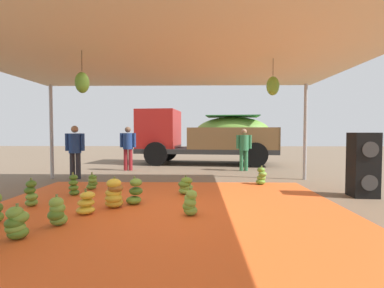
{
  "coord_description": "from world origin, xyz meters",
  "views": [
    {
      "loc": [
        0.63,
        -5.12,
        1.42
      ],
      "look_at": [
        0.48,
        1.91,
        1.12
      ],
      "focal_mm": 26.4,
      "sensor_mm": 36.0,
      "label": 1
    }
  ],
  "objects_px": {
    "banana_bunch_7": "(17,224)",
    "banana_bunch_9": "(74,186)",
    "banana_bunch_10": "(31,194)",
    "banana_bunch_8": "(86,204)",
    "banana_bunch_2": "(261,176)",
    "banana_bunch_5": "(135,192)",
    "worker_1": "(75,148)",
    "worker_2": "(244,146)",
    "speaker_stack": "(363,165)",
    "cargo_truck_main": "(204,135)",
    "banana_bunch_11": "(57,212)",
    "banana_bunch_1": "(190,203)",
    "worker_0": "(128,145)",
    "banana_bunch_3": "(186,186)",
    "banana_bunch_4": "(92,182)",
    "banana_bunch_12": "(114,194)"
  },
  "relations": [
    {
      "from": "banana_bunch_3",
      "to": "banana_bunch_2",
      "type": "bearing_deg",
      "value": 31.99
    },
    {
      "from": "banana_bunch_4",
      "to": "banana_bunch_11",
      "type": "distance_m",
      "value": 2.73
    },
    {
      "from": "banana_bunch_2",
      "to": "banana_bunch_10",
      "type": "distance_m",
      "value": 5.4
    },
    {
      "from": "banana_bunch_2",
      "to": "banana_bunch_12",
      "type": "relative_size",
      "value": 0.87
    },
    {
      "from": "banana_bunch_10",
      "to": "speaker_stack",
      "type": "xyz_separation_m",
      "value": [
        6.75,
        0.99,
        0.46
      ]
    },
    {
      "from": "banana_bunch_5",
      "to": "worker_0",
      "type": "height_order",
      "value": "worker_0"
    },
    {
      "from": "banana_bunch_2",
      "to": "banana_bunch_8",
      "type": "xyz_separation_m",
      "value": [
        -3.63,
        -2.8,
        -0.04
      ]
    },
    {
      "from": "banana_bunch_8",
      "to": "banana_bunch_1",
      "type": "bearing_deg",
      "value": -1.59
    },
    {
      "from": "banana_bunch_1",
      "to": "banana_bunch_4",
      "type": "bearing_deg",
      "value": 139.57
    },
    {
      "from": "banana_bunch_11",
      "to": "worker_2",
      "type": "xyz_separation_m",
      "value": [
        3.78,
        6.17,
        0.68
      ]
    },
    {
      "from": "banana_bunch_1",
      "to": "banana_bunch_2",
      "type": "height_order",
      "value": "banana_bunch_2"
    },
    {
      "from": "banana_bunch_7",
      "to": "worker_0",
      "type": "xyz_separation_m",
      "value": [
        -0.19,
        6.7,
        0.73
      ]
    },
    {
      "from": "banana_bunch_2",
      "to": "banana_bunch_8",
      "type": "distance_m",
      "value": 4.58
    },
    {
      "from": "banana_bunch_1",
      "to": "banana_bunch_3",
      "type": "distance_m",
      "value": 1.62
    },
    {
      "from": "banana_bunch_9",
      "to": "banana_bunch_1",
      "type": "bearing_deg",
      "value": -28.78
    },
    {
      "from": "banana_bunch_11",
      "to": "worker_1",
      "type": "distance_m",
      "value": 4.63
    },
    {
      "from": "banana_bunch_11",
      "to": "speaker_stack",
      "type": "xyz_separation_m",
      "value": [
        5.71,
        2.07,
        0.49
      ]
    },
    {
      "from": "worker_0",
      "to": "worker_1",
      "type": "relative_size",
      "value": 1.0
    },
    {
      "from": "banana_bunch_4",
      "to": "banana_bunch_8",
      "type": "bearing_deg",
      "value": -71.88
    },
    {
      "from": "banana_bunch_8",
      "to": "banana_bunch_9",
      "type": "relative_size",
      "value": 0.84
    },
    {
      "from": "banana_bunch_2",
      "to": "worker_2",
      "type": "bearing_deg",
      "value": 90.63
    },
    {
      "from": "banana_bunch_2",
      "to": "cargo_truck_main",
      "type": "relative_size",
      "value": 0.08
    },
    {
      "from": "banana_bunch_10",
      "to": "worker_1",
      "type": "relative_size",
      "value": 0.34
    },
    {
      "from": "banana_bunch_9",
      "to": "banana_bunch_10",
      "type": "distance_m",
      "value": 1.03
    },
    {
      "from": "banana_bunch_2",
      "to": "banana_bunch_4",
      "type": "xyz_separation_m",
      "value": [
        -4.3,
        -0.75,
        -0.04
      ]
    },
    {
      "from": "cargo_truck_main",
      "to": "worker_2",
      "type": "distance_m",
      "value": 2.69
    },
    {
      "from": "banana_bunch_5",
      "to": "cargo_truck_main",
      "type": "xyz_separation_m",
      "value": [
        1.51,
        7.14,
        1.03
      ]
    },
    {
      "from": "banana_bunch_7",
      "to": "banana_bunch_8",
      "type": "distance_m",
      "value": 1.25
    },
    {
      "from": "banana_bunch_8",
      "to": "banana_bunch_10",
      "type": "height_order",
      "value": "banana_bunch_10"
    },
    {
      "from": "banana_bunch_11",
      "to": "banana_bunch_1",
      "type": "bearing_deg",
      "value": 16.47
    },
    {
      "from": "banana_bunch_3",
      "to": "banana_bunch_12",
      "type": "relative_size",
      "value": 0.79
    },
    {
      "from": "banana_bunch_5",
      "to": "banana_bunch_8",
      "type": "height_order",
      "value": "banana_bunch_5"
    },
    {
      "from": "banana_bunch_2",
      "to": "speaker_stack",
      "type": "height_order",
      "value": "speaker_stack"
    },
    {
      "from": "banana_bunch_10",
      "to": "banana_bunch_8",
      "type": "bearing_deg",
      "value": -19.88
    },
    {
      "from": "banana_bunch_5",
      "to": "banana_bunch_7",
      "type": "relative_size",
      "value": 1.17
    },
    {
      "from": "banana_bunch_7",
      "to": "banana_bunch_9",
      "type": "distance_m",
      "value": 2.58
    },
    {
      "from": "banana_bunch_3",
      "to": "banana_bunch_7",
      "type": "height_order",
      "value": "banana_bunch_7"
    },
    {
      "from": "worker_1",
      "to": "worker_2",
      "type": "relative_size",
      "value": 1.05
    },
    {
      "from": "banana_bunch_2",
      "to": "speaker_stack",
      "type": "xyz_separation_m",
      "value": [
        1.9,
        -1.36,
        0.48
      ]
    },
    {
      "from": "banana_bunch_2",
      "to": "banana_bunch_5",
      "type": "distance_m",
      "value": 3.63
    },
    {
      "from": "banana_bunch_8",
      "to": "worker_0",
      "type": "distance_m",
      "value": 5.63
    },
    {
      "from": "banana_bunch_11",
      "to": "cargo_truck_main",
      "type": "height_order",
      "value": "cargo_truck_main"
    },
    {
      "from": "banana_bunch_2",
      "to": "banana_bunch_3",
      "type": "height_order",
      "value": "banana_bunch_2"
    },
    {
      "from": "cargo_truck_main",
      "to": "banana_bunch_7",
      "type": "bearing_deg",
      "value": -106.57
    },
    {
      "from": "banana_bunch_12",
      "to": "worker_0",
      "type": "height_order",
      "value": "worker_0"
    },
    {
      "from": "banana_bunch_5",
      "to": "worker_0",
      "type": "xyz_separation_m",
      "value": [
        -1.35,
        4.88,
        0.7
      ]
    },
    {
      "from": "banana_bunch_9",
      "to": "worker_2",
      "type": "distance_m",
      "value": 6.11
    },
    {
      "from": "banana_bunch_7",
      "to": "banana_bunch_9",
      "type": "relative_size",
      "value": 0.91
    },
    {
      "from": "banana_bunch_4",
      "to": "banana_bunch_5",
      "type": "height_order",
      "value": "banana_bunch_5"
    },
    {
      "from": "banana_bunch_4",
      "to": "banana_bunch_10",
      "type": "relative_size",
      "value": 0.76
    }
  ]
}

